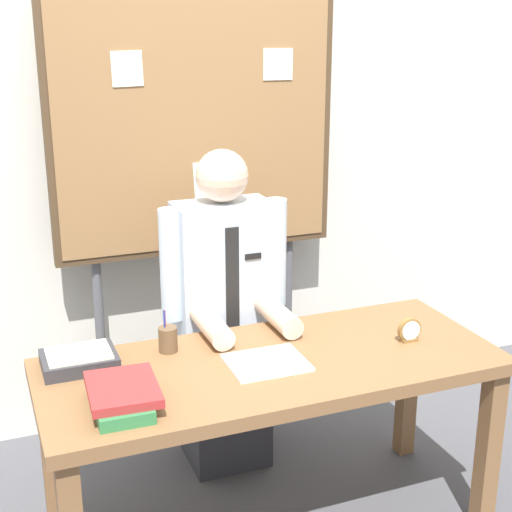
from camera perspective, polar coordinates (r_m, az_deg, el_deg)
The scene contains 9 objects.
back_wall at distance 3.51m, azimuth -5.61°, elevation 8.63°, with size 6.40×0.08×2.70m, color silver.
desk at distance 2.75m, azimuth 1.24°, elevation -9.77°, with size 1.68×0.68×0.72m.
person at distance 3.18m, azimuth -2.41°, elevation -5.28°, with size 0.55×0.56×1.41m.
bulletin_board at distance 3.30m, azimuth -4.67°, elevation 10.12°, with size 1.29×0.09×2.10m.
book_stack at distance 2.43m, azimuth -10.29°, elevation -10.56°, with size 0.24×0.30×0.07m.
open_notebook at distance 2.68m, azimuth 0.81°, elevation -8.20°, with size 0.28×0.23×0.01m, color white.
desk_clock at distance 2.91m, azimuth 11.72°, elevation -5.67°, with size 0.09×0.04×0.09m.
pen_holder at distance 2.78m, azimuth -6.80°, elevation -6.37°, with size 0.07×0.07×0.16m.
paper_tray at distance 2.72m, azimuth -13.44°, elevation -7.78°, with size 0.26×0.20×0.06m.
Camera 1 is at (-0.95, -2.25, 1.90)m, focal length 52.01 mm.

